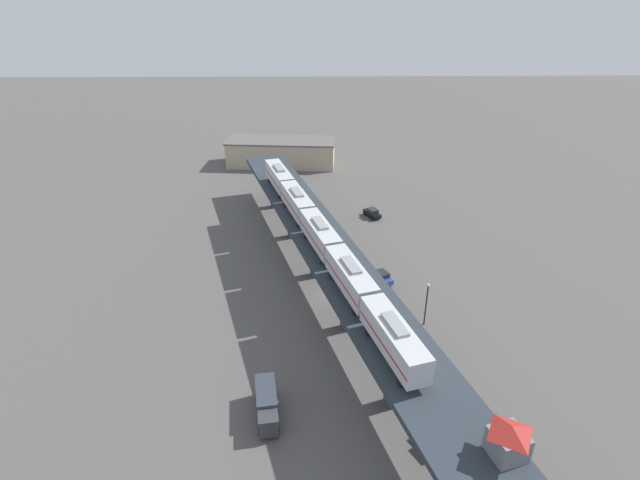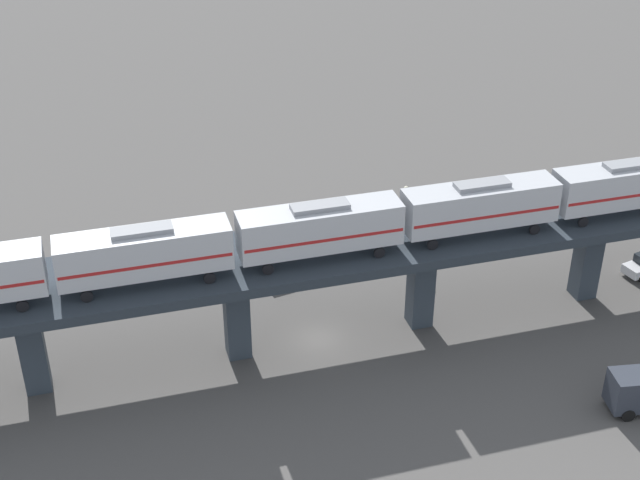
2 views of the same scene
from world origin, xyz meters
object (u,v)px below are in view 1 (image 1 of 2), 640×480
Objects in this scene: street_car_black at (372,213)px; delivery_truck at (267,404)px; street_car_white at (436,442)px; warehouse_building at (281,152)px; subway_train at (320,234)px; street_car_blue at (382,277)px; signal_hut at (509,440)px; street_lamp at (427,301)px.

delivery_truck reaches higher than street_car_black.
street_car_white is 94.51m from warehouse_building.
street_car_blue is (10.20, 4.15, -10.11)m from subway_train.
warehouse_building is at bearing 103.66° from signal_hut.
street_car_black is at bearing 90.35° from street_car_white.
subway_train is at bearing 112.17° from street_car_white.
subway_train is 12.78× the size of street_car_black.
delivery_truck is at bearing -104.98° from subway_train.
street_car_black is 56.26m from delivery_truck.
subway_train is 18.04m from street_lamp.
street_car_black is 0.16× the size of warehouse_building.
street_car_blue and street_car_black have the same top height.
street_lamp is (14.89, -7.44, -6.94)m from subway_train.
delivery_truck is at bearing -88.18° from warehouse_building.
street_car_white is at bearing -67.83° from subway_train.
street_car_blue is at bearing 96.81° from signal_hut.
street_lamp reaches higher than delivery_truck.
signal_hut is 66.70m from street_car_black.
delivery_truck is at bearing 149.64° from signal_hut.
street_car_black is at bearing 93.15° from signal_hut.
street_car_blue is at bearing 22.16° from subway_train.
street_car_blue is 62.18m from warehouse_building.
street_lamp is at bearing -84.64° from street_car_black.
subway_train reaches higher than signal_hut.
subway_train is at bearing -81.72° from warehouse_building.
street_car_black and street_car_white have the same top height.
signal_hut reaches higher than warehouse_building.
signal_hut is 26.34m from delivery_truck.
street_lamp is 0.24× the size of warehouse_building.
subway_train reaches higher than warehouse_building.
delivery_truck is (-6.43, -24.03, -9.29)m from subway_train.
street_car_blue is 32.73m from delivery_truck.
delivery_truck is (-18.22, 4.91, 0.82)m from street_car_white.
warehouse_building is (-19.39, 59.02, 2.47)m from street_car_blue.
street_car_black is at bearing 95.36° from street_lamp.
signal_hut is 102.93m from warehouse_building.
street_lamp is at bearing -26.56° from subway_train.
subway_train is 26.55m from delivery_truck.
signal_hut is at bearing -76.34° from warehouse_building.
signal_hut is at bearing -89.65° from street_lamp.
subway_train is 8.72× the size of street_lamp.
signal_hut is 12.55m from street_car_white.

